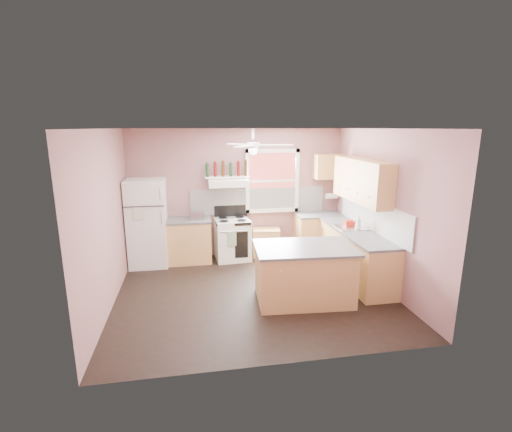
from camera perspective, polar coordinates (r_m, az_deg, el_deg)
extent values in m
plane|color=black|center=(6.42, -0.42, -11.58)|extent=(4.50, 4.50, 0.00)
plane|color=white|center=(5.81, -0.47, 13.30)|extent=(4.50, 4.50, 0.00)
cube|color=#865A59|center=(7.93, -2.90, 3.54)|extent=(4.50, 0.05, 2.70)
cube|color=#865A59|center=(6.73, 19.04, 1.00)|extent=(0.05, 4.00, 2.70)
cube|color=#865A59|center=(6.03, -22.26, -0.65)|extent=(0.05, 4.00, 2.70)
cube|color=white|center=(8.00, 0.36, 2.35)|extent=(2.90, 0.03, 0.55)
cube|color=white|center=(7.00, 17.47, 0.12)|extent=(0.03, 2.60, 0.55)
cube|color=maroon|center=(7.98, 2.49, 5.42)|extent=(1.00, 0.02, 1.20)
cube|color=white|center=(7.95, 2.53, 5.39)|extent=(1.16, 0.07, 1.36)
cube|color=white|center=(7.67, -16.35, -1.01)|extent=(0.75, 0.73, 1.74)
cube|color=tan|center=(7.78, -10.30, -3.86)|extent=(0.90, 0.60, 0.86)
cube|color=#4C4C4E|center=(7.65, -10.44, -0.64)|extent=(0.92, 0.62, 0.04)
cube|color=silver|center=(7.53, -9.04, 0.04)|extent=(0.29, 0.18, 0.18)
cube|color=white|center=(7.80, -3.64, -3.59)|extent=(0.74, 0.68, 0.86)
cube|color=white|center=(7.60, -4.39, 5.13)|extent=(0.78, 0.50, 0.14)
cube|color=white|center=(7.70, -4.49, 5.99)|extent=(0.90, 0.26, 0.03)
cube|color=tan|center=(8.02, 1.59, -4.18)|extent=(0.63, 0.47, 0.57)
cube|color=tan|center=(8.24, 9.65, -2.84)|extent=(1.00, 0.60, 0.86)
cube|color=tan|center=(7.08, 14.98, -5.85)|extent=(0.60, 2.20, 0.86)
cube|color=#4C4C4E|center=(8.12, 9.78, 0.21)|extent=(1.02, 0.62, 0.04)
cube|color=#4C4C4E|center=(6.94, 15.13, -2.35)|extent=(0.62, 2.22, 0.04)
cube|color=silver|center=(7.12, 14.47, -1.80)|extent=(0.55, 0.45, 0.03)
cylinder|color=silver|center=(7.16, 15.67, -1.16)|extent=(0.03, 0.03, 0.14)
cube|color=tan|center=(7.00, 15.94, 5.26)|extent=(0.33, 1.80, 0.76)
cube|color=tan|center=(8.15, 11.09, 7.47)|extent=(0.60, 0.33, 0.52)
cylinder|color=white|center=(8.31, 11.59, 3.03)|extent=(0.26, 0.12, 0.12)
cube|color=tan|center=(6.03, 7.38, -8.93)|extent=(1.53, 1.03, 0.86)
cube|color=#4C4C4E|center=(5.88, 7.52, -4.87)|extent=(1.62, 1.12, 0.04)
cylinder|color=white|center=(5.82, -0.46, 10.84)|extent=(0.20, 0.20, 0.08)
imported|color=silver|center=(7.00, 15.49, -0.98)|extent=(0.13, 0.13, 0.26)
cube|color=#AE1D0E|center=(7.26, 14.16, -1.04)|extent=(0.18, 0.12, 0.10)
cylinder|color=#143819|center=(7.66, -7.51, 7.01)|extent=(0.06, 0.06, 0.27)
cylinder|color=#590F0F|center=(7.66, -6.31, 7.12)|extent=(0.06, 0.06, 0.29)
cylinder|color=#3F230F|center=(7.67, -5.11, 7.23)|extent=(0.06, 0.06, 0.31)
cylinder|color=#143819|center=(7.69, -3.91, 7.12)|extent=(0.06, 0.06, 0.27)
cylinder|color=#590F0F|center=(7.71, -2.72, 7.23)|extent=(0.06, 0.06, 0.29)
cylinder|color=#3F230F|center=(7.73, -1.54, 7.33)|extent=(0.06, 0.06, 0.31)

